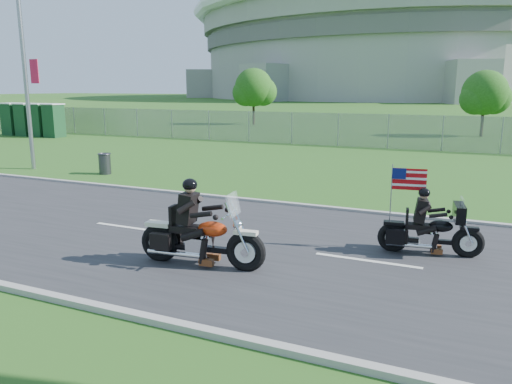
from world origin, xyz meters
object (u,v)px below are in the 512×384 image
at_px(streetlight, 26,37).
at_px(porta_toilet_b, 39,121).
at_px(porta_toilet_a, 54,121).
at_px(motorcycle_follow, 430,233).
at_px(porta_toilet_c, 25,120).
at_px(trash_can, 105,164).
at_px(porta_toilet_d, 12,120).
at_px(motorcycle_lead, 199,239).

distance_m(streetlight, porta_toilet_b, 16.33).
bearing_deg(porta_toilet_a, motorcycle_follow, -30.55).
distance_m(streetlight, porta_toilet_c, 17.34).
bearing_deg(trash_can, porta_toilet_c, 147.06).
distance_m(porta_toilet_d, motorcycle_follow, 35.16).
relative_size(porta_toilet_b, trash_can, 2.73).
relative_size(streetlight, porta_toilet_d, 4.35).
xyz_separation_m(porta_toilet_b, porta_toilet_d, (-2.80, 0.00, 0.00)).
relative_size(porta_toilet_c, motorcycle_follow, 1.05).
relative_size(streetlight, porta_toilet_b, 4.35).
xyz_separation_m(motorcycle_lead, motorcycle_follow, (4.16, 2.61, -0.06)).
distance_m(porta_toilet_a, porta_toilet_b, 1.40).
distance_m(streetlight, motorcycle_follow, 18.59).
relative_size(streetlight, motorcycle_follow, 4.56).
distance_m(porta_toilet_c, porta_toilet_d, 1.40).
relative_size(porta_toilet_c, porta_toilet_d, 1.00).
height_order(porta_toilet_a, porta_toilet_d, same).
xyz_separation_m(porta_toilet_c, motorcycle_lead, (25.75, -18.61, -0.58)).
height_order(streetlight, porta_toilet_c, streetlight).
height_order(porta_toilet_d, motorcycle_follow, porta_toilet_d).
bearing_deg(motorcycle_follow, porta_toilet_c, 143.05).
bearing_deg(porta_toilet_b, motorcycle_follow, -29.30).
bearing_deg(porta_toilet_a, porta_toilet_c, 180.00).
distance_m(porta_toilet_a, porta_toilet_c, 2.80).
bearing_deg(porta_toilet_d, porta_toilet_b, 0.00).
xyz_separation_m(streetlight, porta_toilet_b, (-11.42, 10.78, -4.49)).
relative_size(streetlight, porta_toilet_a, 4.35).
bearing_deg(streetlight, trash_can, 0.52).
height_order(motorcycle_lead, motorcycle_follow, motorcycle_follow).
bearing_deg(porta_toilet_c, porta_toilet_d, 180.00).
xyz_separation_m(porta_toilet_c, motorcycle_follow, (29.91, -16.00, -0.64)).
height_order(porta_toilet_a, trash_can, porta_toilet_a).
bearing_deg(porta_toilet_d, streetlight, -37.17).
relative_size(motorcycle_follow, trash_can, 2.60).
relative_size(porta_toilet_c, motorcycle_lead, 0.85).
bearing_deg(streetlight, porta_toilet_a, 132.91).
xyz_separation_m(porta_toilet_a, motorcycle_follow, (27.11, -16.00, -0.64)).
xyz_separation_m(motorcycle_lead, trash_can, (-9.16, 7.86, -0.15)).
bearing_deg(porta_toilet_a, porta_toilet_d, 180.00).
height_order(streetlight, motorcycle_follow, streetlight).
height_order(porta_toilet_c, motorcycle_lead, porta_toilet_c).
height_order(porta_toilet_d, trash_can, porta_toilet_d).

